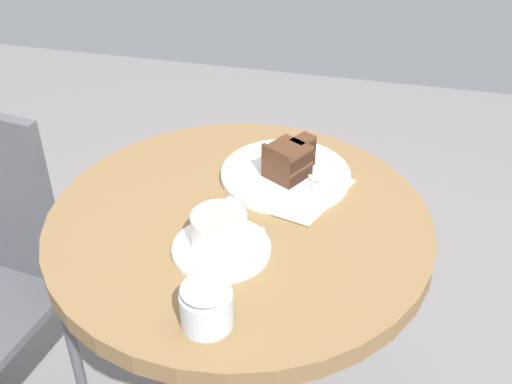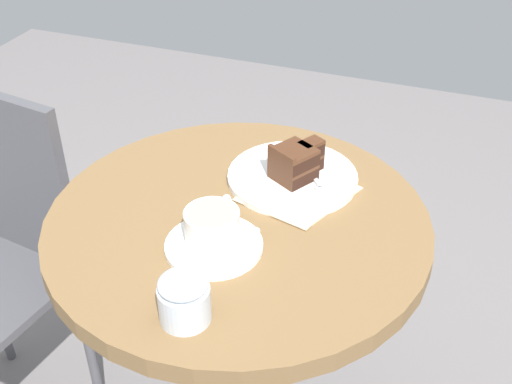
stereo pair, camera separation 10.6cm
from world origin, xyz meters
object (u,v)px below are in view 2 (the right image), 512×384
(saucer, at_px, (214,246))
(sugar_pot, at_px, (184,298))
(cake_plate, at_px, (292,177))
(napkin, at_px, (296,191))
(cake_slice, at_px, (296,162))
(fork, at_px, (316,181))
(teaspoon, at_px, (236,229))
(coffee_cup, at_px, (213,225))

(saucer, xyz_separation_m, sugar_pot, (-0.15, -0.02, 0.03))
(cake_plate, relative_size, napkin, 1.09)
(saucer, relative_size, cake_plate, 0.66)
(cake_slice, distance_m, fork, 0.05)
(saucer, height_order, cake_plate, cake_plate)
(cake_slice, height_order, sugar_pot, cake_slice)
(cake_slice, height_order, fork, cake_slice)
(cake_plate, distance_m, sugar_pot, 0.38)
(fork, xyz_separation_m, sugar_pot, (-0.36, 0.08, 0.02))
(teaspoon, distance_m, napkin, 0.16)
(cake_plate, bearing_deg, coffee_cup, 164.07)
(teaspoon, bearing_deg, cake_plate, 71.98)
(coffee_cup, distance_m, sugar_pot, 0.16)
(napkin, xyz_separation_m, sugar_pot, (-0.34, 0.05, 0.03))
(cake_slice, height_order, napkin, cake_slice)
(teaspoon, relative_size, cake_slice, 1.03)
(saucer, distance_m, coffee_cup, 0.03)
(coffee_cup, xyz_separation_m, napkin, (0.18, -0.08, -0.04))
(teaspoon, height_order, napkin, teaspoon)
(coffee_cup, relative_size, teaspoon, 1.06)
(cake_slice, xyz_separation_m, sugar_pot, (-0.37, 0.04, -0.01))
(saucer, xyz_separation_m, cake_plate, (0.22, -0.06, 0.00))
(cake_plate, height_order, napkin, cake_plate)
(coffee_cup, xyz_separation_m, fork, (0.21, -0.11, -0.02))
(napkin, bearing_deg, teaspoon, 159.18)
(teaspoon, xyz_separation_m, sugar_pot, (-0.19, -0.00, 0.03))
(coffee_cup, bearing_deg, cake_plate, -15.93)
(cake_plate, relative_size, fork, 1.82)
(napkin, bearing_deg, saucer, 158.25)
(coffee_cup, bearing_deg, napkin, -23.61)
(coffee_cup, bearing_deg, fork, -27.85)
(teaspoon, distance_m, fork, 0.19)
(sugar_pot, bearing_deg, fork, -12.86)
(fork, bearing_deg, napkin, -86.14)
(cake_slice, bearing_deg, fork, -96.97)
(saucer, bearing_deg, coffee_cup, 28.02)
(cake_slice, xyz_separation_m, napkin, (-0.03, -0.01, -0.04))
(coffee_cup, distance_m, teaspoon, 0.05)
(napkin, distance_m, sugar_pot, 0.34)
(sugar_pot, bearing_deg, teaspoon, 0.55)
(coffee_cup, height_order, cake_plate, coffee_cup)
(coffee_cup, xyz_separation_m, teaspoon, (0.04, -0.02, -0.03))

